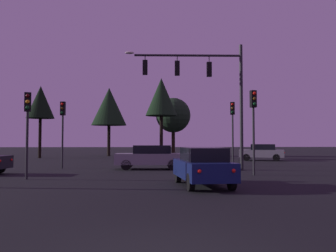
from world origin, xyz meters
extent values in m
plane|color=black|center=(0.00, 24.50, 0.00)|extent=(168.00, 168.00, 0.00)
cylinder|color=#232326|center=(5.57, 15.87, 3.88)|extent=(0.20, 0.20, 7.75)
cylinder|color=#232326|center=(2.28, 15.98, 7.07)|extent=(6.58, 0.38, 0.14)
ellipsoid|color=#F4EACC|center=(-1.31, 16.11, 7.22)|extent=(0.56, 0.28, 0.16)
cylinder|color=#232326|center=(3.60, 15.94, 6.86)|extent=(0.05, 0.05, 0.41)
cube|color=black|center=(3.60, 15.94, 6.21)|extent=(0.31, 0.25, 0.90)
sphere|color=red|center=(3.60, 16.08, 6.49)|extent=(0.18, 0.18, 0.18)
sphere|color=#56380C|center=(3.60, 16.08, 6.21)|extent=(0.18, 0.18, 0.18)
sphere|color=#0C4219|center=(3.60, 16.08, 5.93)|extent=(0.18, 0.18, 0.18)
cylinder|color=#232326|center=(1.62, 16.01, 6.89)|extent=(0.05, 0.05, 0.35)
cube|color=black|center=(1.62, 16.01, 6.27)|extent=(0.31, 0.25, 0.90)
sphere|color=red|center=(1.63, 16.15, 6.55)|extent=(0.18, 0.18, 0.18)
sphere|color=#56380C|center=(1.63, 16.15, 6.27)|extent=(0.18, 0.18, 0.18)
sphere|color=#0C4219|center=(1.63, 16.15, 5.99)|extent=(0.18, 0.18, 0.18)
cylinder|color=#232326|center=(-0.35, 16.08, 6.91)|extent=(0.05, 0.05, 0.31)
cube|color=black|center=(-0.35, 16.08, 6.31)|extent=(0.31, 0.25, 0.90)
sphere|color=red|center=(-0.34, 16.22, 6.59)|extent=(0.18, 0.18, 0.18)
sphere|color=#56380C|center=(-0.34, 16.22, 6.31)|extent=(0.18, 0.18, 0.18)
sphere|color=#0C4219|center=(-0.34, 16.22, 6.03)|extent=(0.18, 0.18, 0.18)
cylinder|color=#232326|center=(-5.74, 18.01, 1.74)|extent=(0.12, 0.12, 3.48)
cube|color=black|center=(-5.74, 18.01, 3.93)|extent=(0.33, 0.28, 0.90)
sphere|color=red|center=(-5.76, 17.87, 4.21)|extent=(0.18, 0.18, 0.18)
sphere|color=#56380C|center=(-5.76, 17.87, 3.93)|extent=(0.18, 0.18, 0.18)
sphere|color=#0C4219|center=(-5.76, 17.87, 3.65)|extent=(0.18, 0.18, 0.18)
cylinder|color=#232326|center=(5.38, 12.85, 1.78)|extent=(0.12, 0.12, 3.56)
cube|color=black|center=(5.38, 12.85, 4.01)|extent=(0.34, 0.29, 0.90)
sphere|color=red|center=(5.41, 12.71, 4.29)|extent=(0.18, 0.18, 0.18)
sphere|color=#56380C|center=(5.41, 12.71, 4.01)|extent=(0.18, 0.18, 0.18)
sphere|color=#0C4219|center=(5.41, 12.71, 3.73)|extent=(0.18, 0.18, 0.18)
cylinder|color=#232326|center=(5.88, 19.35, 1.84)|extent=(0.12, 0.12, 3.68)
cube|color=black|center=(5.88, 19.35, 4.13)|extent=(0.37, 0.33, 0.90)
sphere|color=red|center=(5.83, 19.22, 4.41)|extent=(0.18, 0.18, 0.18)
sphere|color=#56380C|center=(5.83, 19.22, 4.13)|extent=(0.18, 0.18, 0.18)
sphere|color=#0C4219|center=(5.83, 19.22, 3.85)|extent=(0.18, 0.18, 0.18)
cylinder|color=#232326|center=(-5.82, 11.48, 1.58)|extent=(0.12, 0.12, 3.17)
cube|color=black|center=(-5.82, 11.48, 3.62)|extent=(0.35, 0.31, 0.90)
sphere|color=#4C0A0A|center=(-5.78, 11.35, 3.90)|extent=(0.18, 0.18, 0.18)
sphere|color=#F9A319|center=(-5.78, 11.35, 3.62)|extent=(0.18, 0.18, 0.18)
sphere|color=#0C4219|center=(-5.78, 11.35, 3.34)|extent=(0.18, 0.18, 0.18)
cube|color=#0F1947|center=(1.97, 8.54, 0.66)|extent=(2.04, 4.16, 0.68)
cube|color=black|center=(1.98, 8.39, 1.26)|extent=(1.65, 2.29, 0.52)
cylinder|color=black|center=(1.11, 9.81, 0.32)|extent=(0.25, 0.65, 0.64)
cylinder|color=black|center=(2.61, 9.93, 0.32)|extent=(0.25, 0.65, 0.64)
cylinder|color=black|center=(1.33, 7.16, 0.32)|extent=(0.25, 0.65, 0.64)
cylinder|color=black|center=(2.83, 7.28, 0.32)|extent=(0.25, 0.65, 0.64)
sphere|color=red|center=(1.54, 6.48, 0.76)|extent=(0.14, 0.14, 0.14)
sphere|color=red|center=(2.73, 6.58, 0.76)|extent=(0.14, 0.14, 0.14)
cube|color=gray|center=(-0.04, 17.19, 0.66)|extent=(4.38, 1.99, 0.68)
cube|color=black|center=(0.11, 17.18, 1.26)|extent=(2.38, 1.67, 0.52)
cylinder|color=black|center=(-1.49, 16.40, 0.32)|extent=(0.65, 0.22, 0.64)
cylinder|color=black|center=(-1.44, 18.06, 0.32)|extent=(0.65, 0.22, 0.64)
cylinder|color=black|center=(1.36, 16.32, 0.32)|extent=(0.65, 0.22, 0.64)
cylinder|color=black|center=(1.41, 17.98, 0.32)|extent=(0.65, 0.22, 0.64)
sphere|color=red|center=(2.12, 16.47, 0.76)|extent=(0.14, 0.14, 0.14)
sphere|color=red|center=(2.15, 17.78, 0.76)|extent=(0.14, 0.14, 0.14)
cylinder|color=black|center=(-8.37, 14.72, 0.32)|extent=(0.65, 0.25, 0.64)
sphere|color=red|center=(-7.75, 13.23, 0.76)|extent=(0.14, 0.14, 0.14)
sphere|color=red|center=(-7.65, 14.49, 0.76)|extent=(0.14, 0.14, 0.14)
cube|color=gray|center=(10.40, 26.74, 0.66)|extent=(4.33, 2.96, 0.68)
cube|color=black|center=(10.54, 26.69, 1.26)|extent=(2.52, 2.12, 0.52)
cylinder|color=black|center=(8.91, 26.45, 0.32)|extent=(0.67, 0.40, 0.64)
cylinder|color=black|center=(9.42, 27.90, 0.32)|extent=(0.67, 0.40, 0.64)
cylinder|color=black|center=(11.38, 25.58, 0.32)|extent=(0.67, 0.40, 0.64)
cylinder|color=black|center=(11.89, 27.02, 0.32)|extent=(0.67, 0.40, 0.64)
sphere|color=red|center=(12.08, 25.50, 0.76)|extent=(0.14, 0.14, 0.14)
sphere|color=red|center=(12.49, 26.64, 0.76)|extent=(0.14, 0.14, 0.14)
cylinder|color=black|center=(-11.70, 33.09, 2.13)|extent=(0.32, 0.32, 4.27)
cone|color=black|center=(-11.70, 33.09, 6.03)|extent=(2.96, 2.96, 3.52)
cylinder|color=black|center=(1.26, 30.93, 2.22)|extent=(0.35, 0.35, 4.44)
cone|color=black|center=(1.26, 30.93, 6.41)|extent=(3.30, 3.30, 3.94)
cylinder|color=black|center=(2.96, 36.94, 1.74)|extent=(0.42, 0.42, 3.49)
sphere|color=black|center=(2.96, 36.94, 4.96)|extent=(4.21, 4.21, 4.21)
cylinder|color=black|center=(-4.89, 38.05, 1.88)|extent=(0.38, 0.38, 3.77)
cone|color=black|center=(-4.89, 38.05, 6.08)|extent=(4.28, 4.28, 4.63)
camera|label=1|loc=(-0.23, -5.25, 1.75)|focal=37.46mm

